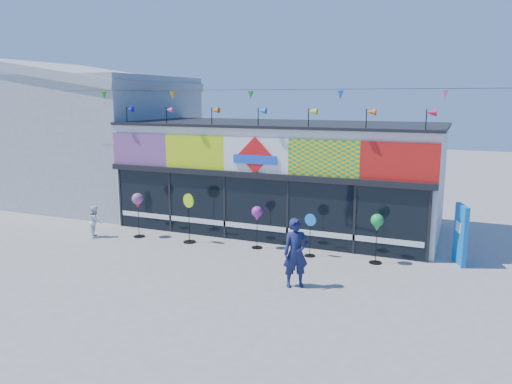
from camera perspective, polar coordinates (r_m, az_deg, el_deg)
The scene contains 11 objects.
ground at distance 14.91m, azimuth -5.23°, elevation -9.10°, with size 80.00×80.00×0.00m, color gray.
kite_shop at distance 19.69m, azimuth 2.81°, elevation 1.97°, with size 16.00×5.70×5.31m.
neighbour_building at distance 25.59m, azimuth -17.95°, elevation 6.10°, with size 8.18×7.20×6.87m.
blue_sign at distance 16.53m, azimuth 22.35°, elevation -4.51°, with size 0.43×0.92×1.85m.
spinner_0 at distance 18.64m, azimuth -13.37°, elevation -1.12°, with size 0.41×0.41×1.64m.
spinner_1 at distance 17.68m, azimuth -7.67°, elevation -2.83°, with size 0.49×0.45×1.76m.
spinner_2 at distance 16.81m, azimuth 0.12°, elevation -2.62°, with size 0.37×0.37×1.45m.
spinner_3 at distance 16.15m, azimuth 6.21°, elevation -4.79°, with size 0.39×0.36×1.40m.
spinner_4 at distance 15.70m, azimuth 13.67°, elevation -3.56°, with size 0.40×0.40×1.56m.
adult_man at distance 13.52m, azimuth 4.58°, elevation -6.95°, with size 0.69×0.45×1.89m, color #161C46.
child at distance 19.25m, azimuth -17.89°, elevation -3.21°, with size 0.56×0.32×1.15m, color white.
Camera 1 is at (6.66, -12.34, 5.05)m, focal length 35.00 mm.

